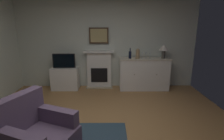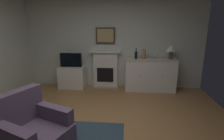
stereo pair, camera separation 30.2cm
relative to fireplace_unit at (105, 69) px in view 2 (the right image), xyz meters
name	(u,v)px [view 2 (the right image)]	position (x,y,z in m)	size (l,w,h in m)	color
wall_rear	(113,43)	(0.20, 0.13, 0.75)	(5.21, 0.06, 2.60)	silver
fireplace_unit	(105,69)	(0.00, 0.00, 0.00)	(0.87, 0.30, 1.10)	white
framed_picture	(105,36)	(0.00, 0.05, 0.97)	(0.55, 0.04, 0.45)	#473323
sideboard_cabinet	(150,75)	(1.29, -0.18, -0.09)	(1.41, 0.49, 0.91)	white
table_lamp	(171,49)	(1.81, -0.18, 0.64)	(0.26, 0.26, 0.40)	#4C4742
wine_bottle	(136,55)	(0.88, -0.20, 0.47)	(0.08, 0.08, 0.29)	black
wine_glass_left	(149,54)	(1.22, -0.17, 0.48)	(0.07, 0.07, 0.16)	silver
wine_glass_center	(153,54)	(1.33, -0.14, 0.48)	(0.07, 0.07, 0.16)	silver
wine_glass_right	(157,55)	(1.44, -0.17, 0.48)	(0.07, 0.07, 0.16)	silver
vase_decorative	(144,54)	(1.08, -0.23, 0.50)	(0.11, 0.11, 0.28)	#9E7F5B
tv_cabinet	(72,77)	(-0.98, -0.16, -0.23)	(0.75, 0.42, 0.64)	white
tv_set	(71,60)	(-0.98, -0.19, 0.29)	(0.62, 0.07, 0.40)	black
potted_plant_fern	(4,104)	(-1.82, -1.96, -0.29)	(0.30, 0.30, 0.43)	#936B4C
armchair	(32,131)	(-0.65, -2.96, -0.17)	(1.03, 1.01, 0.92)	#604C66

